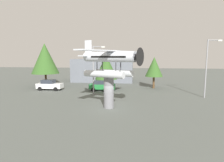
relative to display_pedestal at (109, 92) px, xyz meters
name	(u,v)px	position (x,y,z in m)	size (l,w,h in m)	color
ground_plane	(109,108)	(0.00, 0.00, -1.74)	(140.00, 140.00, 0.00)	#515651
display_pedestal	(109,92)	(0.00, 0.00, 0.00)	(1.10, 1.10, 3.48)	slate
floatplane_monument	(110,61)	(0.12, -0.06, 3.41)	(7.14, 9.85, 4.00)	silver
car_near_white	(50,85)	(-11.46, 9.91, -0.86)	(4.20, 2.02, 1.76)	white
car_mid_green	(102,85)	(-2.55, 10.29, -0.86)	(4.20, 2.02, 1.76)	#237A38
streetlight_primary	(95,66)	(-3.05, 7.11, 2.46)	(1.84, 0.28, 7.15)	gray
streetlight_secondary	(208,64)	(12.60, 6.71, 2.84)	(1.84, 0.28, 7.89)	gray
storefront_building	(103,70)	(-4.31, 22.00, 0.78)	(13.33, 6.14, 5.03)	slate
tree_west	(45,59)	(-13.47, 12.78, 3.50)	(4.93, 4.93, 7.99)	brown
tree_east	(106,67)	(-2.09, 12.08, 2.14)	(3.86, 3.86, 6.03)	brown
tree_center_back	(154,67)	(6.17, 13.64, 2.07)	(3.07, 3.07, 5.53)	brown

